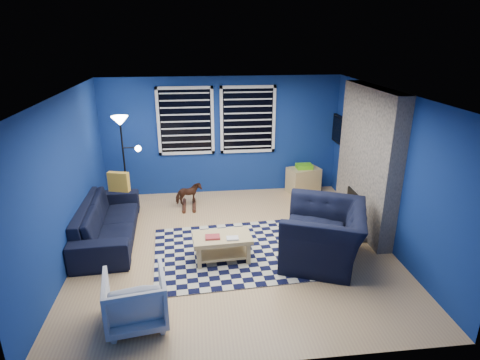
% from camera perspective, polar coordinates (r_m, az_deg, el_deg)
% --- Properties ---
extents(floor, '(5.00, 5.00, 0.00)m').
position_cam_1_polar(floor, '(6.71, -0.82, -9.49)').
color(floor, tan).
rests_on(floor, ground).
extents(ceiling, '(5.00, 5.00, 0.00)m').
position_cam_1_polar(ceiling, '(5.88, -0.94, 12.15)').
color(ceiling, white).
rests_on(ceiling, wall_back).
extents(wall_back, '(5.00, 0.00, 5.00)m').
position_cam_1_polar(wall_back, '(8.57, -2.59, 6.22)').
color(wall_back, navy).
rests_on(wall_back, floor).
extents(wall_left, '(0.00, 5.00, 5.00)m').
position_cam_1_polar(wall_left, '(6.45, -23.56, -0.31)').
color(wall_left, navy).
rests_on(wall_left, floor).
extents(wall_right, '(0.00, 5.00, 5.00)m').
position_cam_1_polar(wall_right, '(6.88, 20.31, 1.38)').
color(wall_right, navy).
rests_on(wall_right, floor).
extents(fireplace, '(0.65, 2.00, 2.50)m').
position_cam_1_polar(fireplace, '(7.27, 17.56, 2.23)').
color(fireplace, gray).
rests_on(fireplace, floor).
extents(window_left, '(1.17, 0.06, 1.42)m').
position_cam_1_polar(window_left, '(8.44, -7.74, 8.27)').
color(window_left, black).
rests_on(window_left, wall_back).
extents(window_right, '(1.17, 0.06, 1.42)m').
position_cam_1_polar(window_right, '(8.51, 1.13, 8.56)').
color(window_right, black).
rests_on(window_right, wall_back).
extents(tv, '(0.07, 1.00, 0.58)m').
position_cam_1_polar(tv, '(8.58, 14.29, 6.66)').
color(tv, black).
rests_on(tv, wall_right).
extents(rug, '(2.62, 2.15, 0.02)m').
position_cam_1_polar(rug, '(6.55, -0.92, -10.21)').
color(rug, black).
rests_on(rug, floor).
extents(sofa, '(2.31, 1.00, 0.66)m').
position_cam_1_polar(sofa, '(7.17, -18.31, -5.55)').
color(sofa, black).
rests_on(sofa, floor).
extents(armchair_big, '(1.70, 1.60, 0.88)m').
position_cam_1_polar(armchair_big, '(6.30, 11.79, -7.52)').
color(armchair_big, black).
rests_on(armchair_big, floor).
extents(armchair_bent, '(0.82, 0.84, 0.67)m').
position_cam_1_polar(armchair_bent, '(5.15, -14.63, -16.07)').
color(armchair_bent, gray).
rests_on(armchair_bent, floor).
extents(rocking_horse, '(0.41, 0.56, 0.43)m').
position_cam_1_polar(rocking_horse, '(8.09, -7.32, -1.98)').
color(rocking_horse, '#492C17').
rests_on(rocking_horse, floor).
extents(coffee_table, '(0.91, 0.56, 0.44)m').
position_cam_1_polar(coffee_table, '(6.21, -2.56, -8.89)').
color(coffee_table, tan).
rests_on(coffee_table, rug).
extents(cabinet, '(0.76, 0.61, 0.64)m').
position_cam_1_polar(cabinet, '(8.92, 9.00, 0.05)').
color(cabinet, tan).
rests_on(cabinet, floor).
extents(floor_lamp, '(0.51, 0.31, 1.87)m').
position_cam_1_polar(floor_lamp, '(7.91, -16.39, 6.29)').
color(floor_lamp, black).
rests_on(floor_lamp, floor).
extents(throw_pillow, '(0.39, 0.21, 0.35)m').
position_cam_1_polar(throw_pillow, '(7.43, -16.87, -0.24)').
color(throw_pillow, gold).
rests_on(throw_pillow, sofa).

